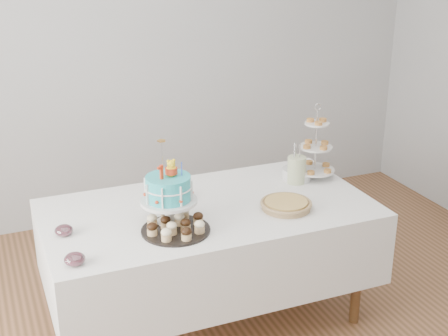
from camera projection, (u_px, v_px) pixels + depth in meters
name	position (u px, v px, depth m)	size (l,w,h in m)	color
walls	(229.00, 126.00, 3.18)	(5.04, 4.04, 2.70)	#A7A9AC
table	(209.00, 241.00, 3.73)	(1.92, 1.02, 0.77)	silver
birthday_cake	(169.00, 202.00, 3.40)	(0.31, 0.31, 0.48)	silver
cupcake_tray	(176.00, 224.00, 3.34)	(0.37, 0.37, 0.09)	black
pie	(286.00, 204.00, 3.62)	(0.30, 0.30, 0.05)	#A18757
tiered_stand	(316.00, 147.00, 4.00)	(0.26, 0.26, 0.50)	silver
plate_stack	(297.00, 174.00, 4.04)	(0.19, 0.19, 0.07)	silver
pastry_plate	(173.00, 196.00, 3.75)	(0.26, 0.26, 0.04)	silver
jam_bowl_a	(75.00, 259.00, 3.01)	(0.10, 0.10, 0.06)	silver
jam_bowl_b	(64.00, 230.00, 3.30)	(0.10, 0.10, 0.06)	silver
utensil_pitcher	(297.00, 169.00, 3.97)	(0.13, 0.12, 0.26)	beige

